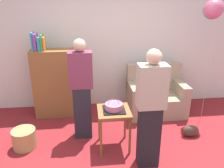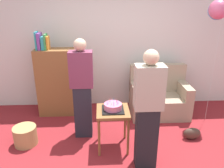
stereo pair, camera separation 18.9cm
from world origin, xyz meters
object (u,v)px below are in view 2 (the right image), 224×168
bookshelf (58,81)px  handbag (192,133)px  wicker_basket (25,136)px  balloon_bunch (218,10)px  couch (159,97)px  birthday_cake (113,107)px  side_table (113,116)px  person_blowing_candles (82,89)px  person_holding_cake (148,111)px

bookshelf → handbag: (2.30, -1.05, -0.57)m
wicker_basket → balloon_bunch: (3.15, 0.69, 1.85)m
couch → bookshelf: bearing=176.4°
birthday_cake → wicker_basket: birthday_cake is taller
handbag → couch: bearing=110.5°
balloon_bunch → side_table: bearing=-155.1°
handbag → balloon_bunch: (0.46, 0.69, 1.90)m
balloon_bunch → person_blowing_candles: bearing=-168.2°
person_blowing_candles → bookshelf: bearing=104.0°
person_blowing_candles → birthday_cake: bearing=-55.7°
couch → birthday_cake: size_ratio=3.44×
couch → handbag: size_ratio=3.93×
balloon_bunch → wicker_basket: bearing=-167.7°
bookshelf → birthday_cake: (0.99, -1.18, 0.01)m
birthday_cake → balloon_bunch: balloon_bunch is taller
person_holding_cake → wicker_basket: (-1.79, 0.57, -0.68)m
wicker_basket → person_holding_cake: bearing=-17.6°
couch → wicker_basket: 2.52m
side_table → birthday_cake: (-0.00, 0.00, 0.15)m
birthday_cake → wicker_basket: 1.48m
couch → balloon_bunch: (0.81, -0.23, 1.66)m
birthday_cake → balloon_bunch: 2.35m
handbag → balloon_bunch: size_ratio=0.13×
bookshelf → person_blowing_candles: bearing=-57.5°
bookshelf → balloon_bunch: balloon_bunch is taller
person_holding_cake → balloon_bunch: size_ratio=0.75×
side_table → handbag: side_table is taller
side_table → person_holding_cake: bearing=-46.0°
balloon_bunch → couch: bearing=164.1°
side_table → birthday_cake: size_ratio=1.98×
couch → handbag: (0.34, -0.92, -0.24)m
couch → bookshelf: bookshelf is taller
birthday_cake → wicker_basket: size_ratio=0.89×
side_table → balloon_bunch: balloon_bunch is taller
birthday_cake → handbag: bearing=5.7°
birthday_cake → handbag: (1.31, 0.13, -0.58)m
person_blowing_candles → couch: bearing=7.4°
couch → bookshelf: 1.99m
wicker_basket → side_table: bearing=-5.6°
couch → person_holding_cake: (-0.54, -1.49, 0.49)m
wicker_basket → handbag: 2.68m
bookshelf → person_blowing_candles: person_blowing_candles is taller
side_table → person_holding_cake: size_ratio=0.39×
person_blowing_candles → person_holding_cake: (0.89, -0.79, 0.00)m
wicker_basket → birthday_cake: bearing=-5.6°
bookshelf → balloon_bunch: size_ratio=0.75×
side_table → person_blowing_candles: bearing=142.8°
handbag → balloon_bunch: bearing=56.2°
birthday_cake → person_blowing_candles: size_ratio=0.20×
couch → bookshelf: size_ratio=0.68×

